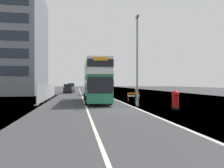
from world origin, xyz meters
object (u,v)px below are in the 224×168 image
Objects in this scene: double_decker_bus at (96,81)px; red_pillar_postbox at (175,99)px; car_receding_mid at (68,89)px; car_oncoming_near at (90,90)px; pedestrian_at_kerb at (136,96)px; roadworks_barrier at (134,96)px; car_receding_far at (71,88)px; lamppost_foreground at (137,63)px.

red_pillar_postbox is at bearing -51.79° from double_decker_bus.
car_receding_mid is at bearing 108.39° from red_pillar_postbox.
car_oncoming_near is 2.57× the size of pedestrian_at_kerb.
car_receding_mid is (-10.69, 32.14, 0.08)m from red_pillar_postbox.
car_receding_far is (-8.68, 30.78, 0.40)m from roadworks_barrier.
pedestrian_at_kerb is (8.76, -26.41, -0.12)m from car_receding_mid.
pedestrian_at_kerb is at bearing -99.96° from roadworks_barrier.
roadworks_barrier is 2.94m from pedestrian_at_kerb.
roadworks_barrier is 31.99m from car_receding_far.
red_pillar_postbox is 0.96× the size of pedestrian_at_kerb.
car_oncoming_near is at bearing 99.34° from lamppost_foreground.
lamppost_foreground is at bearing 135.74° from red_pillar_postbox.
pedestrian_at_kerb is at bearing 75.73° from lamppost_foreground.
pedestrian_at_kerb is at bearing -76.36° from car_receding_far.
lamppost_foreground is 5.21× the size of pedestrian_at_kerb.
red_pillar_postbox is at bearing -44.26° from lamppost_foreground.
car_receding_mid is (-9.27, 23.52, 0.31)m from roadworks_barrier.
car_receding_far is (-7.39, 36.76, -3.16)m from lamppost_foreground.
car_receding_mid is 7.29m from car_receding_far.
car_receding_far is (-4.07, 16.59, 0.05)m from car_oncoming_near.
double_decker_bus is 5.24m from pedestrian_at_kerb.
double_decker_bus is at bearing 152.49° from pedestrian_at_kerb.
lamppost_foreground is 2.03× the size of car_oncoming_near.
car_receding_far is at bearing 101.36° from lamppost_foreground.
double_decker_bus is 5.29m from roadworks_barrier.
double_decker_bus reaches higher than car_receding_far.
car_oncoming_near is at bearing 88.91° from double_decker_bus.
car_oncoming_near is (-3.32, 20.17, -3.21)m from lamppost_foreground.
car_receding_far reaches higher than roadworks_barrier.
car_oncoming_near is (-6.03, 22.82, 0.12)m from red_pillar_postbox.
double_decker_bus is 31.65m from car_receding_far.
car_receding_mid is at bearing -94.60° from car_receding_far.
double_decker_bus is 2.64× the size of car_oncoming_near.
red_pillar_postbox is 0.38× the size of car_oncoming_near.
pedestrian_at_kerb is (4.38, -2.28, -1.73)m from double_decker_bus.
roadworks_barrier is at bearing 80.04° from pedestrian_at_kerb.
red_pillar_postbox is at bearing -71.41° from pedestrian_at_kerb.
lamppost_foreground is at bearing -80.66° from car_oncoming_near.
car_receding_mid reaches higher than roadworks_barrier.
lamppost_foreground reaches higher than double_decker_bus.
double_decker_bus is at bearing 123.81° from lamppost_foreground.
car_oncoming_near is 17.08m from car_receding_far.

